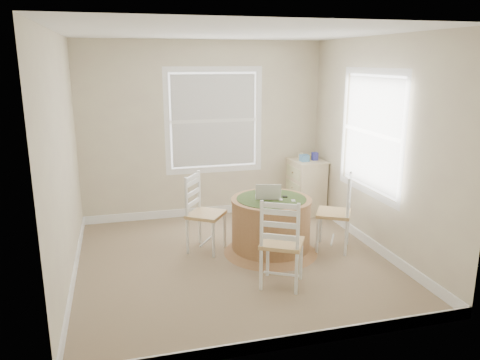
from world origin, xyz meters
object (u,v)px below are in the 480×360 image
object	(u,v)px
chair_right	(334,213)
laptop	(268,196)
chair_left	(206,214)
corner_chest	(306,186)
round_table	(271,223)
chair_near	(282,243)

from	to	relation	value
chair_right	laptop	distance (m)	0.87
chair_right	laptop	bearing A→B (deg)	-67.23
chair_left	corner_chest	bearing A→B (deg)	-23.35
round_table	chair_left	world-z (taller)	chair_left
round_table	corner_chest	distance (m)	1.73
chair_left	corner_chest	size ratio (longest dim) A/B	1.13
chair_right	laptop	size ratio (longest dim) A/B	2.60
chair_right	round_table	bearing A→B (deg)	-66.22
round_table	corner_chest	xyz separation A→B (m)	(1.03, 1.38, 0.04)
corner_chest	chair_near	bearing A→B (deg)	-120.74
chair_near	round_table	bearing A→B (deg)	-71.46
chair_right	laptop	world-z (taller)	chair_right
chair_left	chair_right	bearing A→B (deg)	-68.51
round_table	laptop	xyz separation A→B (m)	(-0.04, 0.02, 0.34)
round_table	laptop	distance (m)	0.35
corner_chest	chair_left	bearing A→B (deg)	-150.63
chair_near	chair_right	world-z (taller)	same
chair_right	corner_chest	distance (m)	1.50
laptop	corner_chest	distance (m)	1.76
chair_right	corner_chest	world-z (taller)	chair_right
chair_right	laptop	xyz separation A→B (m)	(-0.83, 0.11, 0.25)
round_table	chair_near	bearing A→B (deg)	-85.50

